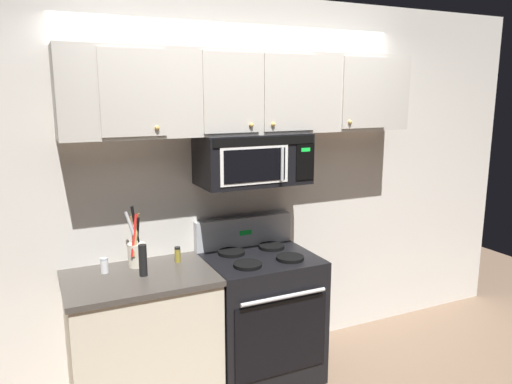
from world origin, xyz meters
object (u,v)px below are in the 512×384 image
Objects in this scene: utensil_crock_cream at (136,250)px; pepper_mill at (143,260)px; spice_jar at (178,255)px; over_range_microwave at (253,159)px; stove_range at (260,314)px; salt_shaker at (104,265)px.

utensil_crock_cream reaches higher than pepper_mill.
spice_jar is at bearing -8.17° from utensil_crock_cream.
stove_range is at bearing -89.86° from over_range_microwave.
spice_jar is at bearing 30.12° from pepper_mill.
stove_range is at bearing -7.77° from salt_shaker.
stove_range is at bearing -14.09° from spice_jar.
pepper_mill is (0.00, -0.19, -0.01)m from utensil_crock_cream.
pepper_mill is 1.90× the size of spice_jar.
pepper_mill is at bearing -149.88° from spice_jar.
over_range_microwave is 1.00m from utensil_crock_cream.
pepper_mill is at bearing -36.30° from salt_shaker.
utensil_crock_cream is 0.19m from pepper_mill.
pepper_mill is 0.31m from spice_jar.
salt_shaker is (-1.03, 0.02, -0.63)m from over_range_microwave.
pepper_mill is (-0.82, -0.13, -0.57)m from over_range_microwave.
stove_range is 1.15m from salt_shaker.
utensil_crock_cream is at bearing 9.72° from salt_shaker.
stove_range reaches higher than pepper_mill.
utensil_crock_cream is 4.11× the size of salt_shaker.
utensil_crock_cream is 0.22m from salt_shaker.
pepper_mill is at bearing -170.84° from over_range_microwave.
over_range_microwave is at bearing -2.31° from spice_jar.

